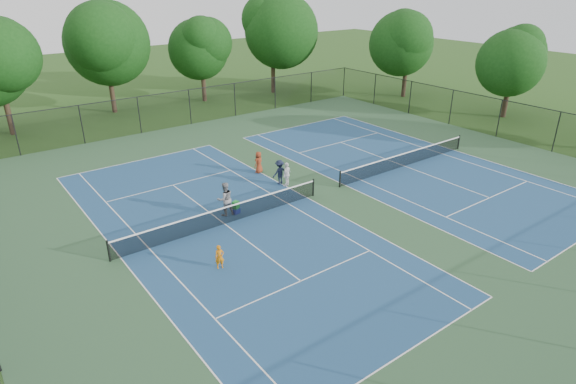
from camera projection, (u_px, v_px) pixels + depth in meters
ground at (327, 191)px, 28.84m from camera, size 140.00×140.00×0.00m
court_pad at (327, 191)px, 28.84m from camera, size 36.00×36.00×0.01m
tennis_court_left at (225, 223)px, 24.98m from camera, size 12.00×23.83×1.07m
tennis_court_right at (405, 165)px, 32.62m from camera, size 12.00×23.83×1.07m
perimeter_fence at (327, 166)px, 28.19m from camera, size 36.08×36.08×3.02m
tree_back_b at (104, 40)px, 42.95m from camera, size 7.60×7.60×10.03m
tree_back_c at (201, 46)px, 47.59m from camera, size 6.00×6.00×8.40m
tree_back_d at (273, 28)px, 50.68m from camera, size 7.80×7.80×10.37m
tree_side_e at (408, 40)px, 49.25m from camera, size 6.60×6.60×8.87m
tree_side_f at (514, 58)px, 41.98m from camera, size 5.80×5.80×8.12m
child_player at (220, 257)px, 21.05m from camera, size 0.47×0.38×1.13m
instructor at (225, 199)px, 25.64m from camera, size 0.97×0.79×1.88m
bystander_a at (287, 174)px, 29.32m from camera, size 0.96×0.77×1.53m
bystander_b at (280, 172)px, 29.57m from camera, size 1.05×0.64×1.57m
bystander_c at (259, 162)px, 31.32m from camera, size 0.83×0.70×1.44m
ball_crate at (236, 211)px, 26.11m from camera, size 0.47×0.40×0.30m
ball_hopper at (236, 205)px, 25.97m from camera, size 0.43×0.39×0.41m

